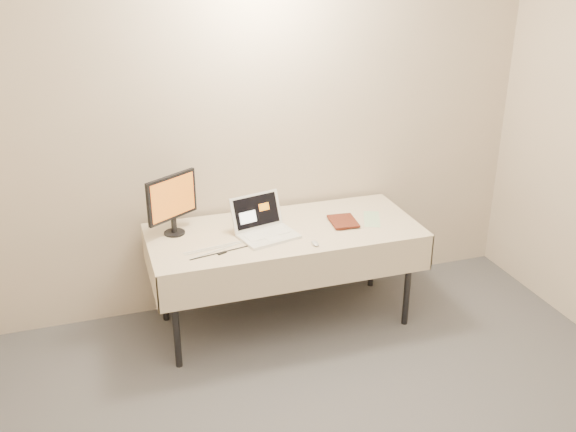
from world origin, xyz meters
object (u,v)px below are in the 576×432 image
object	(u,v)px
laptop	(263,226)
book	(331,208)
table	(284,238)
monitor	(172,200)

from	to	relation	value
laptop	book	xyz separation A→B (m)	(0.49, 0.01, 0.06)
laptop	book	size ratio (longest dim) A/B	1.83
table	book	world-z (taller)	book
book	laptop	bearing A→B (deg)	-173.37
laptop	monitor	bearing A→B (deg)	147.72
book	table	bearing A→B (deg)	-177.24
table	laptop	world-z (taller)	laptop
table	book	bearing A→B (deg)	-2.97
table	monitor	xyz separation A→B (m)	(-0.73, 0.17, 0.31)
laptop	monitor	size ratio (longest dim) A/B	1.05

